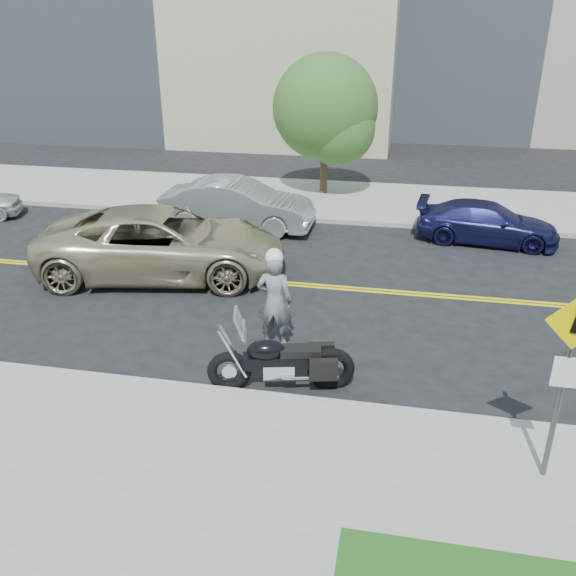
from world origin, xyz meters
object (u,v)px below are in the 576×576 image
(motorcyclist, at_px, (275,299))
(parked_car_blue, at_px, (487,223))
(pedestrian_sign, at_px, (566,368))
(parked_car_silver, at_px, (237,205))
(suv, at_px, (163,243))
(motorcycle, at_px, (282,350))

(motorcyclist, xyz_separation_m, parked_car_blue, (4.88, 7.29, -0.46))
(pedestrian_sign, relative_size, parked_car_silver, 0.63)
(pedestrian_sign, relative_size, suv, 0.48)
(motorcyclist, relative_size, suv, 0.34)
(suv, height_order, parked_car_silver, suv)
(pedestrian_sign, relative_size, motorcyclist, 1.41)
(motorcycle, xyz_separation_m, parked_car_blue, (4.42, 8.80, -0.19))
(motorcyclist, relative_size, parked_car_blue, 0.52)
(motorcyclist, xyz_separation_m, motorcycle, (0.45, -1.51, -0.27))
(motorcycle, bearing_deg, parked_car_silver, 97.09)
(motorcyclist, xyz_separation_m, parked_car_silver, (-2.71, 7.04, -0.28))
(pedestrian_sign, xyz_separation_m, parked_car_silver, (-7.40, 10.26, -1.18))
(motorcycle, relative_size, parked_car_blue, 0.63)
(motorcycle, relative_size, parked_car_silver, 0.54)
(suv, relative_size, parked_car_blue, 1.53)
(pedestrian_sign, height_order, parked_car_silver, pedestrian_sign)
(pedestrian_sign, xyz_separation_m, motorcyclist, (-4.69, 3.22, -0.90))
(motorcyclist, bearing_deg, pedestrian_sign, 145.82)
(pedestrian_sign, distance_m, parked_car_blue, 10.60)
(motorcyclist, bearing_deg, parked_car_blue, -123.45)
(motorcyclist, height_order, motorcycle, motorcyclist)
(motorcyclist, xyz_separation_m, suv, (-3.62, 3.09, -0.19))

